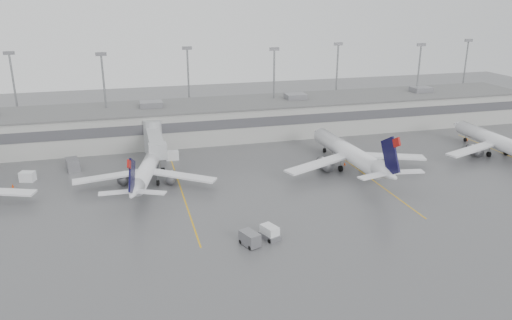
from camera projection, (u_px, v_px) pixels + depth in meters
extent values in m
plane|color=#4D4D4F|center=(331.00, 245.00, 68.74)|extent=(260.00, 260.00, 0.00)
cube|color=#A9A9A4|center=(237.00, 119.00, 120.53)|extent=(150.00, 16.00, 8.00)
cube|color=#47474C|center=(244.00, 123.00, 112.84)|extent=(150.00, 0.15, 2.20)
cube|color=#606060|center=(236.00, 103.00, 119.24)|extent=(152.00, 17.00, 0.30)
cube|color=slate|center=(421.00, 90.00, 131.34)|extent=(5.00, 4.00, 1.30)
cylinder|color=gray|center=(16.00, 98.00, 114.96)|extent=(0.44, 0.44, 20.00)
cube|color=slate|center=(9.00, 53.00, 111.70)|extent=(2.40, 0.50, 0.80)
cylinder|color=gray|center=(105.00, 100.00, 113.04)|extent=(0.44, 0.44, 20.00)
cube|color=slate|center=(101.00, 54.00, 109.78)|extent=(2.40, 0.50, 0.80)
cylinder|color=gray|center=(189.00, 90.00, 124.84)|extent=(0.44, 0.44, 20.00)
cube|color=slate|center=(187.00, 48.00, 121.58)|extent=(2.40, 0.50, 0.80)
cylinder|color=gray|center=(274.00, 91.00, 122.91)|extent=(0.44, 0.44, 20.00)
cube|color=slate|center=(274.00, 49.00, 119.66)|extent=(2.40, 0.50, 0.80)
cylinder|color=gray|center=(336.00, 82.00, 134.71)|extent=(0.44, 0.44, 20.00)
cube|color=slate|center=(338.00, 44.00, 131.46)|extent=(2.40, 0.50, 0.80)
cylinder|color=gray|center=(417.00, 84.00, 132.79)|extent=(0.44, 0.44, 20.00)
cube|color=slate|center=(421.00, 45.00, 129.53)|extent=(2.40, 0.50, 0.80)
cylinder|color=gray|center=(464.00, 76.00, 144.59)|extent=(0.44, 0.44, 20.00)
cube|color=slate|center=(469.00, 40.00, 141.33)|extent=(2.40, 0.50, 0.80)
cylinder|color=#A3A6A8|center=(153.00, 136.00, 108.31)|extent=(4.00, 4.00, 7.00)
cube|color=#A3A6A8|center=(155.00, 141.00, 102.10)|extent=(2.80, 13.00, 2.60)
cube|color=#A3A6A8|center=(158.00, 151.00, 95.24)|extent=(3.40, 2.40, 3.00)
cylinder|color=gray|center=(159.00, 165.00, 96.17)|extent=(0.70, 0.70, 2.80)
cube|color=black|center=(159.00, 171.00, 96.50)|extent=(2.20, 1.20, 0.70)
cube|color=#E2A30D|center=(182.00, 194.00, 86.37)|extent=(0.25, 40.00, 0.01)
cube|color=#E2A30D|center=(366.00, 175.00, 95.02)|extent=(0.25, 40.00, 0.01)
cylinder|color=white|center=(148.00, 167.00, 90.86)|extent=(7.53, 20.76, 2.82)
cone|color=white|center=(158.00, 148.00, 101.90)|extent=(3.35, 3.21, 2.82)
cone|color=white|center=(134.00, 191.00, 78.90)|extent=(3.83, 5.22, 2.82)
cube|color=white|center=(108.00, 177.00, 88.42)|extent=(12.37, 3.42, 0.33)
cube|color=white|center=(183.00, 176.00, 88.80)|extent=(11.70, 8.45, 0.33)
cube|color=black|center=(132.00, 176.00, 77.59)|extent=(1.50, 5.21, 6.15)
cube|color=#A00F0C|center=(129.00, 164.00, 75.65)|extent=(0.71, 1.91, 1.78)
cylinder|color=black|center=(156.00, 165.00, 99.64)|extent=(0.52, 0.90, 0.85)
cylinder|color=black|center=(136.00, 183.00, 89.76)|extent=(0.65, 1.10, 1.03)
cylinder|color=black|center=(158.00, 183.00, 89.87)|extent=(0.65, 1.10, 1.03)
cylinder|color=white|center=(347.00, 151.00, 98.68)|extent=(4.50, 24.22, 3.28)
cone|color=white|center=(318.00, 134.00, 110.91)|extent=(3.43, 3.23, 3.28)
cone|color=white|center=(387.00, 173.00, 85.42)|extent=(3.56, 5.63, 3.28)
cube|color=white|center=(318.00, 164.00, 93.95)|extent=(14.31, 7.74, 0.38)
cube|color=white|center=(389.00, 156.00, 98.44)|extent=(14.48, 6.45, 0.38)
cube|color=black|center=(390.00, 156.00, 83.91)|extent=(0.64, 6.17, 7.16)
cube|color=#A00F0C|center=(397.00, 142.00, 81.72)|extent=(0.44, 2.23, 2.08)
cylinder|color=black|center=(325.00, 150.00, 108.45)|extent=(0.43, 1.00, 0.99)
cylinder|color=black|center=(341.00, 169.00, 96.89)|extent=(0.55, 1.23, 1.20)
cylinder|color=black|center=(362.00, 166.00, 98.23)|extent=(0.55, 1.23, 1.20)
cylinder|color=white|center=(493.00, 140.00, 107.13)|extent=(3.72, 22.36, 3.04)
cone|color=white|center=(458.00, 125.00, 118.70)|extent=(3.12, 2.93, 3.04)
cube|color=white|center=(472.00, 149.00, 103.22)|extent=(13.37, 6.21, 0.35)
cylinder|color=black|center=(465.00, 140.00, 116.35)|extent=(0.38, 0.92, 0.91)
cylinder|color=black|center=(489.00, 154.00, 105.59)|extent=(0.49, 1.13, 1.11)
cylinder|color=black|center=(506.00, 153.00, 106.52)|extent=(0.49, 1.13, 1.11)
cube|color=white|center=(270.00, 232.00, 70.35)|extent=(2.47, 3.02, 1.95)
cube|color=slate|center=(270.00, 236.00, 70.54)|extent=(2.83, 3.50, 0.76)
cylinder|color=black|center=(260.00, 235.00, 70.89)|extent=(0.45, 0.65, 0.61)
cylinder|color=black|center=(270.00, 232.00, 71.88)|extent=(0.45, 0.65, 0.61)
cylinder|color=black|center=(270.00, 241.00, 69.25)|extent=(0.45, 0.65, 0.61)
cylinder|color=black|center=(279.00, 238.00, 70.23)|extent=(0.45, 0.65, 0.61)
cube|color=slate|center=(250.00, 238.00, 68.44)|extent=(2.74, 3.47, 1.85)
cylinder|color=black|center=(241.00, 242.00, 69.07)|extent=(0.45, 0.65, 0.61)
cylinder|color=black|center=(259.00, 245.00, 68.28)|extent=(0.45, 0.65, 0.61)
cube|color=white|center=(28.00, 176.00, 91.82)|extent=(2.97, 2.41, 1.82)
cube|color=white|center=(172.00, 155.00, 103.64)|extent=(2.63, 1.78, 1.84)
cube|color=white|center=(339.00, 152.00, 106.60)|extent=(2.26, 1.54, 1.57)
cube|color=slate|center=(73.00, 164.00, 97.54)|extent=(3.04, 4.07, 2.28)
cone|color=#E23F04|center=(13.00, 186.00, 89.07)|extent=(0.41, 0.41, 0.64)
cone|color=#E23F04|center=(170.00, 172.00, 95.93)|extent=(0.43, 0.43, 0.69)
cone|color=#E23F04|center=(345.00, 164.00, 100.51)|extent=(0.42, 0.42, 0.66)
cone|color=#E23F04|center=(467.00, 139.00, 117.16)|extent=(0.43, 0.43, 0.69)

